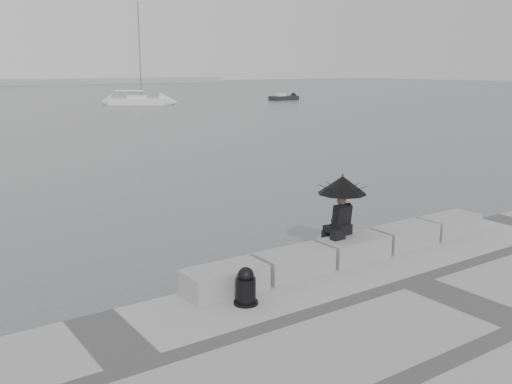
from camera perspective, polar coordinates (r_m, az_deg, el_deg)
ground at (r=13.58m, az=8.29°, el=-8.13°), size 360.00×360.00×0.00m
stone_block_far_left at (r=11.04m, az=-3.16°, el=-8.76°), size 1.60×0.80×0.50m
stone_block_left at (r=11.95m, az=3.85°, el=-7.08°), size 1.60×0.80×0.50m
stone_block_centre at (r=13.03m, az=9.74°, el=-5.58°), size 1.60×0.80×0.50m
stone_block_right at (r=14.23m, az=14.66°, el=-4.27°), size 1.60×0.80×0.50m
stone_block_far_right at (r=15.52m, az=18.78°, el=-3.15°), size 1.60×0.80×0.50m
seated_person at (r=12.94m, az=8.65°, el=0.03°), size 1.11×1.11×1.39m
bag at (r=12.74m, az=8.18°, el=-4.30°), size 0.31×0.18×0.20m
mooring_bollard at (r=10.47m, az=-1.02°, el=-9.64°), size 0.45×0.45×0.71m
sailboat_right at (r=75.79m, az=-11.69°, el=8.95°), size 7.22×6.18×12.90m
small_motorboat at (r=85.05m, az=2.80°, el=9.39°), size 4.51×1.64×1.10m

